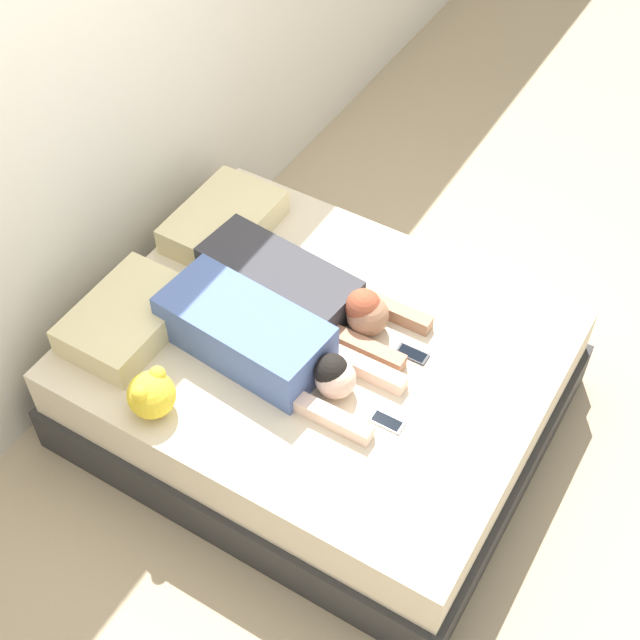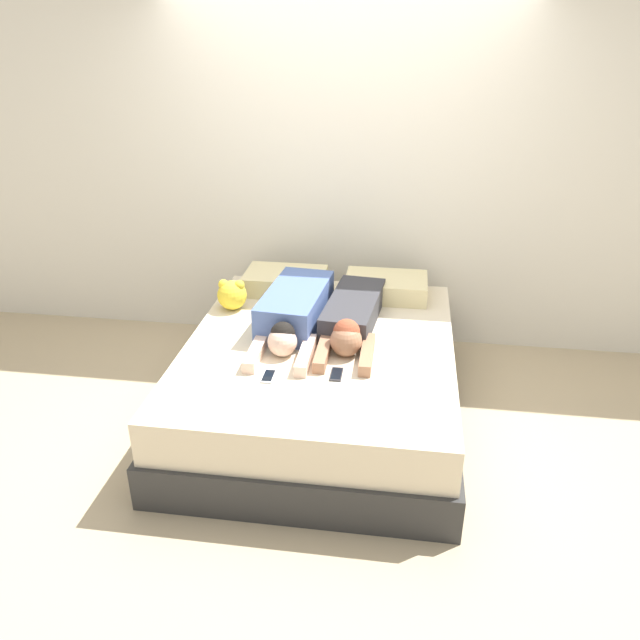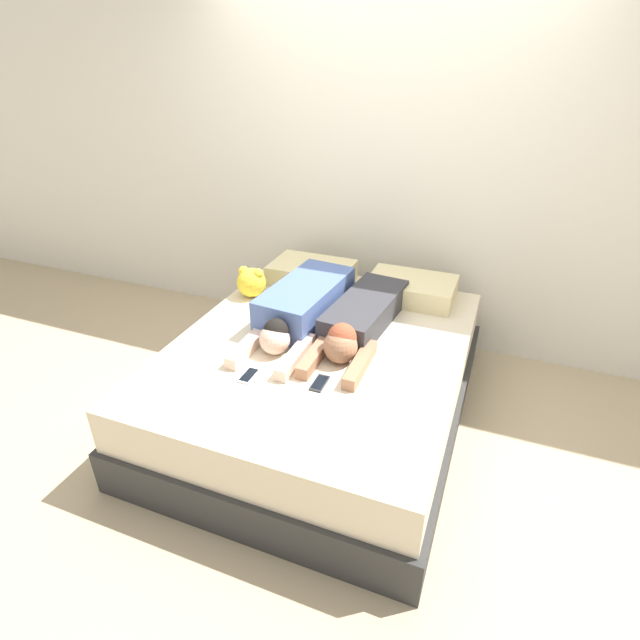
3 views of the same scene
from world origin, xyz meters
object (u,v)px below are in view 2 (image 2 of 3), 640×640
(pillow_head_right, at_px, (386,287))
(cell_phone_right, at_px, (336,374))
(bed, at_px, (320,379))
(person_left, at_px, (294,312))
(plush_toy, at_px, (232,294))
(cell_phone_left, at_px, (268,376))
(person_right, at_px, (351,318))
(pillow_head_left, at_px, (285,281))

(pillow_head_right, xyz_separation_m, cell_phone_right, (-0.22, -1.15, -0.07))
(bed, distance_m, cell_phone_right, 0.49)
(person_left, distance_m, plush_toy, 0.52)
(cell_phone_right, bearing_deg, person_left, 121.63)
(cell_phone_left, bearing_deg, cell_phone_right, 11.33)
(bed, bearing_deg, pillow_head_right, 64.53)
(person_left, relative_size, cell_phone_left, 7.60)
(bed, relative_size, cell_phone_right, 14.29)
(cell_phone_left, bearing_deg, pillow_head_right, 64.21)
(person_right, relative_size, cell_phone_left, 7.70)
(pillow_head_left, bearing_deg, person_left, -73.95)
(person_left, height_order, plush_toy, person_left)
(pillow_head_left, distance_m, person_left, 0.61)
(cell_phone_left, distance_m, cell_phone_right, 0.38)
(person_left, height_order, person_right, person_left)
(bed, height_order, pillow_head_left, pillow_head_left)
(plush_toy, bearing_deg, pillow_head_right, 19.68)
(pillow_head_left, height_order, person_right, person_right)
(person_right, distance_m, cell_phone_left, 0.76)
(person_right, bearing_deg, pillow_head_right, 71.64)
(pillow_head_right, distance_m, person_left, 0.82)
(person_right, relative_size, plush_toy, 5.24)
(bed, height_order, pillow_head_right, pillow_head_right)
(person_left, bearing_deg, plush_toy, 154.58)
(cell_phone_left, relative_size, cell_phone_right, 1.00)
(pillow_head_right, height_order, person_left, person_left)
(pillow_head_right, bearing_deg, cell_phone_left, -115.79)
(person_right, xyz_separation_m, cell_phone_left, (-0.40, -0.64, -0.08))
(pillow_head_right, relative_size, cell_phone_right, 4.02)
(cell_phone_right, bearing_deg, cell_phone_left, -168.67)
(person_left, distance_m, cell_phone_left, 0.64)
(person_left, xyz_separation_m, plush_toy, (-0.47, 0.22, -0.00))
(cell_phone_left, xyz_separation_m, plush_toy, (-0.44, 0.85, 0.10))
(pillow_head_right, distance_m, person_right, 0.61)
(pillow_head_left, relative_size, pillow_head_right, 1.00)
(pillow_head_left, xyz_separation_m, person_right, (0.54, -0.58, 0.01))
(pillow_head_left, bearing_deg, plush_toy, -128.90)
(cell_phone_right, xyz_separation_m, plush_toy, (-0.81, 0.78, 0.10))
(cell_phone_left, bearing_deg, bed, 63.68)
(person_left, relative_size, plush_toy, 5.17)
(person_right, bearing_deg, pillow_head_left, 133.11)
(bed, xyz_separation_m, cell_phone_left, (-0.22, -0.45, 0.27))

